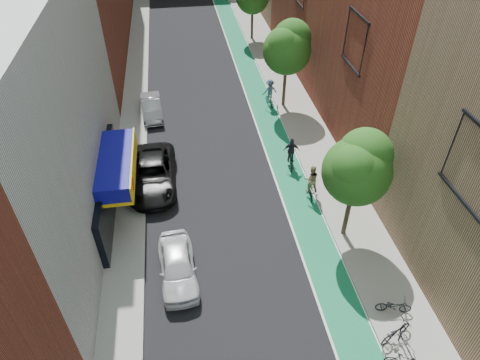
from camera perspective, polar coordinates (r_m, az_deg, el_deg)
name	(u,v)px	position (r m, az deg, el deg)	size (l,w,h in m)	color
bike_lane	(258,96)	(35.91, 2.46, 11.17)	(2.00, 68.00, 0.01)	#12693F
sidewalk_left	(135,104)	(35.48, -13.84, 9.76)	(2.00, 68.00, 0.15)	gray
sidewalk_right	(288,93)	(36.41, 6.41, 11.50)	(3.00, 68.00, 0.15)	gray
building_left_white	(1,127)	(23.56, -29.22, 6.15)	(8.00, 20.00, 12.00)	silver
tree_near	(358,167)	(21.04, 15.51, 1.73)	(3.40, 3.36, 6.42)	#332619
tree_mid	(288,46)	(32.43, 6.39, 17.28)	(3.55, 3.53, 6.74)	#332619
parked_car_white	(178,266)	(21.25, -8.32, -11.29)	(1.74, 4.33, 1.47)	silver
parked_car_black	(153,174)	(26.52, -11.56, 0.83)	(2.73, 5.91, 1.64)	black
parked_car_silver	(152,107)	(33.52, -11.70, 9.45)	(1.45, 4.15, 1.37)	#92959A
cyclist_lane_near	(311,183)	(25.42, 9.44, -0.41)	(0.94, 1.58, 2.15)	black
cyclist_lane_mid	(291,157)	(27.64, 6.83, 3.11)	(1.08, 1.97, 2.09)	black
cyclist_lane_far	(270,93)	(34.17, 3.99, 11.45)	(1.27, 1.58, 2.15)	black
parked_bike_near	(394,306)	(21.08, 19.82, -15.49)	(0.56, 1.60, 0.84)	black
parked_bike_far	(396,332)	(20.32, 20.08, -18.47)	(0.59, 1.69, 0.89)	black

